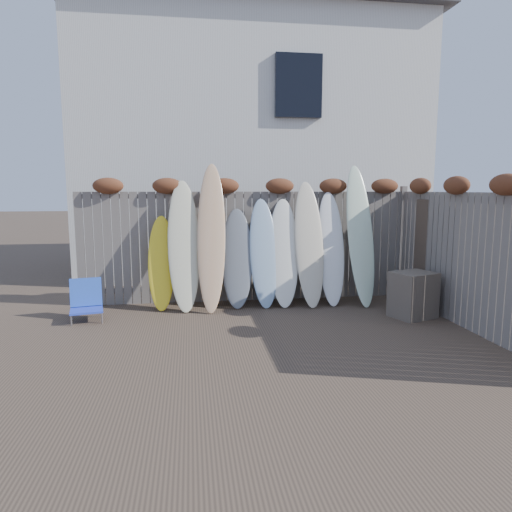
{
  "coord_description": "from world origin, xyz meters",
  "views": [
    {
      "loc": [
        -1.01,
        -5.83,
        2.04
      ],
      "look_at": [
        0.0,
        1.2,
        1.0
      ],
      "focal_mm": 32.0,
      "sensor_mm": 36.0,
      "label": 1
    }
  ],
  "objects": [
    {
      "name": "house",
      "position": [
        0.5,
        6.5,
        3.2
      ],
      "size": [
        8.5,
        5.5,
        6.33
      ],
      "color": "silver",
      "rests_on": "ground"
    },
    {
      "name": "surfboard_7",
      "position": [
        1.46,
        1.98,
        1.0
      ],
      "size": [
        0.52,
        0.74,
        2.0
      ],
      "primitive_type": "ellipsoid",
      "rotation": [
        -0.31,
        0.0,
        -0.07
      ],
      "color": "white",
      "rests_on": "ground"
    },
    {
      "name": "beach_chair",
      "position": [
        -2.66,
        1.47,
        0.3
      ],
      "size": [
        0.57,
        0.6,
        0.64
      ],
      "color": "blue",
      "rests_on": "ground"
    },
    {
      "name": "ground",
      "position": [
        0.0,
        0.0,
        0.0
      ],
      "size": [
        80.0,
        80.0,
        0.0
      ],
      "primitive_type": "plane",
      "color": "#493A2D"
    },
    {
      "name": "right_fence",
      "position": [
        2.99,
        0.25,
        1.14
      ],
      "size": [
        0.28,
        4.4,
        2.24
      ],
      "color": "slate",
      "rests_on": "ground"
    },
    {
      "name": "surfboard_5",
      "position": [
        0.61,
        1.98,
        0.94
      ],
      "size": [
        0.59,
        0.72,
        1.88
      ],
      "primitive_type": "ellipsoid",
      "rotation": [
        -0.31,
        0.0,
        -0.1
      ],
      "color": "white",
      "rests_on": "ground"
    },
    {
      "name": "surfboard_1",
      "position": [
        -1.13,
        1.96,
        1.1
      ],
      "size": [
        0.57,
        0.8,
        2.2
      ],
      "primitive_type": "ellipsoid",
      "rotation": [
        -0.31,
        0.0,
        0.05
      ],
      "color": "beige",
      "rests_on": "ground"
    },
    {
      "name": "surfboard_0",
      "position": [
        -1.52,
        2.01,
        0.8
      ],
      "size": [
        0.46,
        0.58,
        1.6
      ],
      "primitive_type": "ellipsoid",
      "rotation": [
        -0.31,
        0.0,
        -0.01
      ],
      "color": "yellow",
      "rests_on": "ground"
    },
    {
      "name": "surfboard_6",
      "position": [
        1.06,
        1.95,
        1.09
      ],
      "size": [
        0.51,
        0.77,
        2.19
      ],
      "primitive_type": "ellipsoid",
      "rotation": [
        -0.31,
        0.0,
        -0.0
      ],
      "color": "beige",
      "rests_on": "ground"
    },
    {
      "name": "back_fence",
      "position": [
        0.06,
        2.39,
        1.18
      ],
      "size": [
        6.05,
        0.28,
        2.24
      ],
      "color": "slate",
      "rests_on": "ground"
    },
    {
      "name": "surfboard_2",
      "position": [
        -0.67,
        1.9,
        1.25
      ],
      "size": [
        0.56,
        0.91,
        2.49
      ],
      "primitive_type": "ellipsoid",
      "rotation": [
        -0.31,
        0.0,
        -0.1
      ],
      "color": "#EEAE8B",
      "rests_on": "ground"
    },
    {
      "name": "lattice_panel",
      "position": [
        3.08,
        1.12,
        0.94
      ],
      "size": [
        0.32,
        1.23,
        1.87
      ],
      "primitive_type": "cube",
      "rotation": [
        0.0,
        0.0,
        0.22
      ],
      "color": "#483F2C",
      "rests_on": "ground"
    },
    {
      "name": "wooden_crate",
      "position": [
        2.5,
        0.88,
        0.37
      ],
      "size": [
        0.77,
        0.7,
        0.73
      ],
      "primitive_type": "cube",
      "rotation": [
        0.0,
        0.0,
        0.34
      ],
      "color": "#524A3D",
      "rests_on": "ground"
    },
    {
      "name": "surfboard_4",
      "position": [
        0.25,
        1.99,
        0.94
      ],
      "size": [
        0.51,
        0.68,
        1.88
      ],
      "primitive_type": "ellipsoid",
      "rotation": [
        -0.31,
        0.0,
        0.02
      ],
      "color": "#8DAAC8",
      "rests_on": "ground"
    },
    {
      "name": "surfboard_8",
      "position": [
        1.98,
        1.9,
        1.24
      ],
      "size": [
        0.48,
        0.87,
        2.48
      ],
      "primitive_type": "ellipsoid",
      "rotation": [
        -0.31,
        0.0,
        0.01
      ],
      "color": "silver",
      "rests_on": "ground"
    },
    {
      "name": "surfboard_3",
      "position": [
        -0.22,
        2.01,
        0.85
      ],
      "size": [
        0.59,
        0.66,
        1.71
      ],
      "primitive_type": "ellipsoid",
      "rotation": [
        -0.31,
        0.0,
        -0.09
      ],
      "color": "slate",
      "rests_on": "ground"
    }
  ]
}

